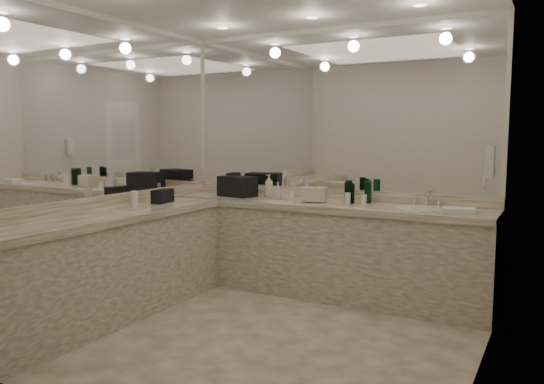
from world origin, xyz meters
The scene contains 36 objects.
floor centered at (0.00, 0.00, 0.00)m, with size 3.20×3.20×0.00m, color beige.
wall_back centered at (0.00, 1.50, 1.30)m, with size 3.20×0.02×2.60m, color beige.
wall_left centered at (-1.60, 0.00, 1.30)m, with size 0.02×3.00×2.60m, color beige.
wall_right centered at (1.60, 0.00, 1.30)m, with size 0.02×3.00×2.60m, color beige.
vanity_back_base centered at (0.00, 1.20, 0.42)m, with size 3.20×0.60×0.84m, color beige.
vanity_back_top centered at (0.00, 1.19, 0.87)m, with size 3.20×0.64×0.06m, color beige.
vanity_left_base centered at (-1.30, -0.30, 0.42)m, with size 0.60×2.40×0.84m, color beige.
vanity_left_top centered at (-1.29, -0.30, 0.87)m, with size 0.64×2.42×0.06m, color beige.
backsplash_back centered at (0.00, 1.48, 0.95)m, with size 3.20×0.04×0.10m, color beige.
backsplash_left centered at (-1.58, 0.00, 0.95)m, with size 0.04×3.00×0.10m, color beige.
mirror_back centered at (0.00, 1.49, 1.77)m, with size 3.12×0.01×1.55m, color white.
mirror_left centered at (-1.59, 0.00, 1.77)m, with size 0.01×2.92×1.55m, color white.
sink centered at (0.95, 1.20, 0.90)m, with size 0.44×0.44×0.03m, color white.
faucet centered at (0.95, 1.41, 0.97)m, with size 0.24×0.16×0.14m, color silver.
wall_phone centered at (1.56, 0.70, 1.35)m, with size 0.06×0.10×0.24m, color white.
door centered at (1.59, -0.50, 1.05)m, with size 0.02×0.82×2.10m, color white.
black_toiletry_bag centered at (-0.96, 1.21, 1.01)m, with size 0.38×0.24×0.22m, color black.
black_bag_spill centered at (-1.30, 0.42, 0.97)m, with size 0.11×0.24×0.13m, color black.
cream_cosmetic_case centered at (-0.06, 1.17, 0.97)m, with size 0.23×0.14×0.13m, color beige.
hand_towel centered at (1.29, 1.11, 0.92)m, with size 0.26×0.17×0.04m, color white.
lotion_left centered at (-1.30, 0.04, 0.98)m, with size 0.07×0.07×0.16m, color white.
soap_bottle_a centered at (-0.62, 1.28, 1.02)m, with size 0.09×0.09×0.24m, color beige.
soap_bottle_b centered at (-0.46, 1.18, 0.99)m, with size 0.08×0.08×0.17m, color #BDB3D0.
soap_bottle_c centered at (-0.04, 1.19, 0.98)m, with size 0.12×0.12×0.15m, color beige.
green_bottle_0 centered at (0.26, 1.25, 1.00)m, with size 0.07×0.07×0.20m, color #0E4F22.
green_bottle_1 centered at (0.28, 1.25, 0.99)m, with size 0.07×0.07×0.19m, color #0E4F22.
green_bottle_2 centered at (0.42, 1.36, 1.00)m, with size 0.07×0.07×0.21m, color #0E4F22.
green_bottle_3 centered at (0.26, 1.25, 1.00)m, with size 0.07×0.07×0.20m, color #0E4F22.
green_bottle_4 centered at (0.25, 1.29, 1.01)m, with size 0.06×0.06×0.21m, color #0E4F22.
amenity_bottle_0 centered at (-0.20, 1.27, 0.94)m, with size 0.04×0.04×0.07m, color #9966B2.
amenity_bottle_1 centered at (0.42, 1.23, 0.95)m, with size 0.05×0.05×0.09m, color white.
amenity_bottle_2 centered at (0.29, 1.15, 0.96)m, with size 0.05×0.05×0.11m, color silver.
amenity_bottle_3 centered at (-0.07, 1.20, 0.93)m, with size 0.05×0.05×0.06m, color #E0B28C.
amenity_bottle_4 centered at (-0.42, 1.21, 0.94)m, with size 0.04×0.04×0.08m, color silver.
amenity_bottle_5 centered at (-0.30, 1.16, 0.94)m, with size 0.05×0.05×0.09m, color white.
amenity_bottle_6 centered at (-1.18, 1.18, 0.95)m, with size 0.04×0.04×0.10m, color #9966B2.
Camera 1 is at (2.02, -3.45, 1.56)m, focal length 35.00 mm.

